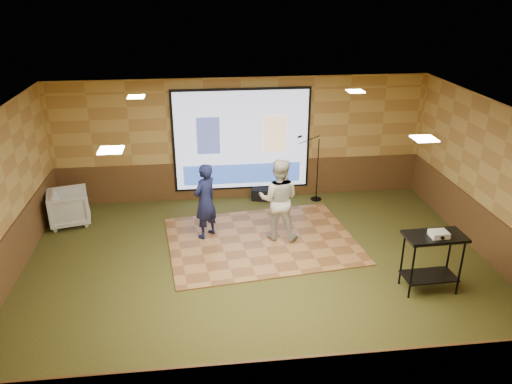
{
  "coord_description": "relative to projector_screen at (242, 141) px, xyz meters",
  "views": [
    {
      "loc": [
        -1.01,
        -8.05,
        5.09
      ],
      "look_at": [
        0.02,
        0.72,
        1.3
      ],
      "focal_mm": 35.0,
      "sensor_mm": 36.0,
      "label": 1
    }
  ],
  "objects": [
    {
      "name": "player_left",
      "position": [
        -0.95,
        -2.0,
        -0.63
      ],
      "size": [
        0.69,
        0.69,
        1.63
      ],
      "primitive_type": "imported",
      "rotation": [
        0.0,
        0.0,
        3.92
      ],
      "color": "#141A41",
      "rests_on": "dance_floor"
    },
    {
      "name": "duffel_bag",
      "position": [
        0.46,
        -0.19,
        -1.33
      ],
      "size": [
        0.52,
        0.41,
        0.28
      ],
      "primitive_type": "cube",
      "rotation": [
        0.0,
        0.0,
        -0.27
      ],
      "color": "black",
      "rests_on": "ground"
    },
    {
      "name": "wainscot_left",
      "position": [
        -4.48,
        -3.44,
        -1.0
      ],
      "size": [
        0.04,
        7.0,
        0.95
      ],
      "primitive_type": "cube",
      "color": "#54301C",
      "rests_on": "ground"
    },
    {
      "name": "player_right",
      "position": [
        0.55,
        -2.24,
        -0.57
      ],
      "size": [
        1.0,
        0.87,
        1.75
      ],
      "primitive_type": "imported",
      "rotation": [
        0.0,
        0.0,
        2.87
      ],
      "color": "beige",
      "rests_on": "dance_floor"
    },
    {
      "name": "mic_stand",
      "position": [
        1.76,
        -0.35,
        -0.98
      ],
      "size": [
        0.66,
        0.27,
        1.69
      ],
      "rotation": [
        0.0,
        0.0,
        -0.24
      ],
      "color": "black",
      "rests_on": "ground"
    },
    {
      "name": "downlight_sw",
      "position": [
        -2.2,
        -4.94,
        1.5
      ],
      "size": [
        0.32,
        0.32,
        0.02
      ],
      "primitive_type": "cube",
      "color": "#FFF0BF",
      "rests_on": "room_shell"
    },
    {
      "name": "av_table",
      "position": [
        2.89,
        -4.41,
        -0.69
      ],
      "size": [
        1.03,
        0.54,
        1.08
      ],
      "rotation": [
        0.0,
        0.0,
        0.04
      ],
      "color": "black",
      "rests_on": "ground"
    },
    {
      "name": "downlight_ne",
      "position": [
        2.2,
        -1.64,
        1.5
      ],
      "size": [
        0.32,
        0.32,
        0.02
      ],
      "primitive_type": "cube",
      "color": "#FFF0BF",
      "rests_on": "room_shell"
    },
    {
      "name": "banquet_chair",
      "position": [
        -3.97,
        -0.99,
        -1.08
      ],
      "size": [
        1.04,
        1.02,
        0.79
      ],
      "primitive_type": "imported",
      "rotation": [
        0.0,
        0.0,
        1.82
      ],
      "color": "gray",
      "rests_on": "ground"
    },
    {
      "name": "projector_screen",
      "position": [
        0.0,
        0.0,
        0.0
      ],
      "size": [
        3.32,
        0.06,
        2.52
      ],
      "color": "black",
      "rests_on": "room_shell"
    },
    {
      "name": "downlight_se",
      "position": [
        2.2,
        -4.94,
        1.5
      ],
      "size": [
        0.32,
        0.32,
        0.02
      ],
      "primitive_type": "cube",
      "color": "#FFF0BF",
      "rests_on": "room_shell"
    },
    {
      "name": "wainscot_back",
      "position": [
        0.0,
        0.04,
        -1.0
      ],
      "size": [
        9.0,
        0.04,
        0.95
      ],
      "primitive_type": "cube",
      "color": "#54301C",
      "rests_on": "ground"
    },
    {
      "name": "downlight_nw",
      "position": [
        -2.2,
        -1.64,
        1.5
      ],
      "size": [
        0.32,
        0.32,
        0.02
      ],
      "primitive_type": "cube",
      "color": "#FFF0BF",
      "rests_on": "room_shell"
    },
    {
      "name": "dance_floor",
      "position": [
        0.19,
        -2.32,
        -1.46
      ],
      "size": [
        4.14,
        3.34,
        0.03
      ],
      "primitive_type": "cube",
      "rotation": [
        0.0,
        0.0,
        0.11
      ],
      "color": "#A16B3B",
      "rests_on": "ground"
    },
    {
      "name": "room_shell",
      "position": [
        0.0,
        -3.44,
        0.62
      ],
      "size": [
        9.04,
        7.04,
        3.02
      ],
      "color": "tan",
      "rests_on": "ground"
    },
    {
      "name": "projector",
      "position": [
        2.92,
        -4.48,
        -0.34
      ],
      "size": [
        0.3,
        0.25,
        0.1
      ],
      "primitive_type": "cube",
      "rotation": [
        0.0,
        0.0,
        0.03
      ],
      "color": "silver",
      "rests_on": "av_table"
    },
    {
      "name": "wainscot_right",
      "position": [
        4.48,
        -3.44,
        -1.0
      ],
      "size": [
        0.04,
        7.0,
        0.95
      ],
      "primitive_type": "cube",
      "color": "#54301C",
      "rests_on": "ground"
    },
    {
      "name": "ground",
      "position": [
        0.0,
        -3.44,
        -1.47
      ],
      "size": [
        9.0,
        9.0,
        0.0
      ],
      "primitive_type": "plane",
      "color": "#253216",
      "rests_on": "ground"
    }
  ]
}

